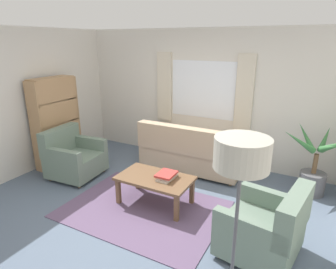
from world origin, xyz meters
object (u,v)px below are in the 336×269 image
at_px(potted_plant, 315,169).
at_px(bookshelf, 59,126).
at_px(coffee_table, 155,181).
at_px(standing_lamp, 241,166).
at_px(book_stack_on_table, 167,176).
at_px(armchair_left, 73,157).
at_px(couch, 191,152).
at_px(armchair_right, 266,229).

height_order(potted_plant, bookshelf, bookshelf).
height_order(coffee_table, bookshelf, bookshelf).
bearing_deg(standing_lamp, book_stack_on_table, 135.27).
distance_m(armchair_left, bookshelf, 0.80).
relative_size(armchair_left, coffee_table, 0.82).
relative_size(potted_plant, bookshelf, 0.66).
xyz_separation_m(couch, book_stack_on_table, (0.18, -1.29, 0.12)).
distance_m(potted_plant, bookshelf, 4.62).
bearing_deg(standing_lamp, potted_plant, 79.00).
xyz_separation_m(armchair_right, book_stack_on_table, (-1.49, 0.41, 0.13)).
bearing_deg(potted_plant, couch, -176.50).
relative_size(coffee_table, book_stack_on_table, 3.21).
bearing_deg(potted_plant, book_stack_on_table, -143.25).
xyz_separation_m(couch, coffee_table, (0.01, -1.33, 0.01)).
distance_m(coffee_table, book_stack_on_table, 0.21).
xyz_separation_m(armchair_left, coffee_table, (1.80, -0.13, 0.03)).
xyz_separation_m(couch, armchair_right, (1.67, -1.71, -0.01)).
bearing_deg(book_stack_on_table, bookshelf, 171.74).
height_order(armchair_right, standing_lamp, standing_lamp).
relative_size(armchair_left, bookshelf, 0.52).
xyz_separation_m(coffee_table, bookshelf, (-2.41, 0.42, 0.40)).
height_order(armchair_right, potted_plant, potted_plant).
bearing_deg(bookshelf, potted_plant, 103.07).
height_order(book_stack_on_table, potted_plant, potted_plant).
bearing_deg(bookshelf, couch, 110.83).
xyz_separation_m(armchair_left, armchair_right, (3.46, -0.51, 0.00)).
bearing_deg(coffee_table, armchair_left, 175.73).
bearing_deg(book_stack_on_table, couch, 98.12).
relative_size(couch, armchair_right, 1.98).
height_order(coffee_table, standing_lamp, standing_lamp).
distance_m(book_stack_on_table, bookshelf, 2.63).
bearing_deg(armchair_right, armchair_left, -89.22).
distance_m(couch, armchair_left, 2.15).
bearing_deg(armchair_left, couch, -60.76).
distance_m(armchair_left, potted_plant, 4.09).
bearing_deg(bookshelf, standing_lamp, 66.42).
bearing_deg(coffee_table, potted_plant, 35.15).
height_order(potted_plant, standing_lamp, standing_lamp).
bearing_deg(armchair_right, couch, -126.43).
xyz_separation_m(book_stack_on_table, standing_lamp, (1.36, -1.35, 0.98)).
distance_m(couch, potted_plant, 2.09).
xyz_separation_m(armchair_right, potted_plant, (0.41, 1.83, 0.07)).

